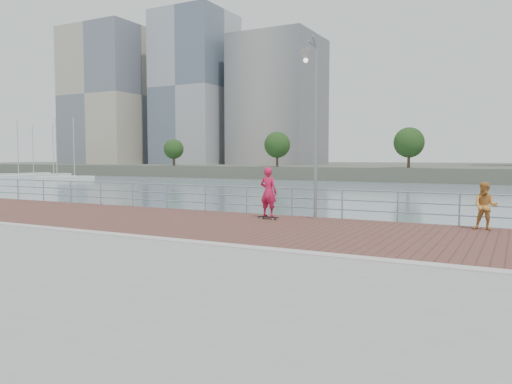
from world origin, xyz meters
The scene contains 12 objects.
water centered at (0.00, 0.00, -2.00)m, with size 400.00×400.00×0.00m, color slate.
seawall centered at (0.00, -5.00, -1.00)m, with size 40.00×24.00×2.00m, color gray.
brick_lane centered at (0.00, 3.60, 0.01)m, with size 40.00×6.80×0.02m, color brown.
curb centered at (0.00, 0.00, 0.03)m, with size 40.00×0.40×0.06m, color #B7B5AD.
far_shore centered at (0.00, 122.50, -0.75)m, with size 320.00×95.00×2.50m, color #4C5142.
guardrail centered at (0.00, 7.00, 0.69)m, with size 39.06×0.06×1.13m.
street_lamp centered at (0.14, 6.03, 4.54)m, with size 0.47×1.35×6.38m.
skateboard centered at (-1.38, 5.60, 0.09)m, with size 0.81×0.28×0.09m.
skateboarder centered at (-1.38, 5.60, 1.04)m, with size 0.68×0.45×1.86m, color #C61A46.
bystander centered at (5.96, 6.24, 0.78)m, with size 0.74×0.58×1.53m, color #C7893A.
shoreline_trees centered at (1.40, 77.00, 4.52)m, with size 144.15×5.22×6.96m.
marina centered at (-80.84, 58.70, -1.47)m, with size 28.09×18.70×11.73m.
Camera 1 is at (6.88, -11.01, 2.33)m, focal length 35.00 mm.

